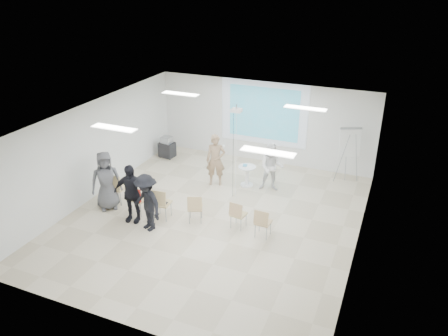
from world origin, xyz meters
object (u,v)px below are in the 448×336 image
at_px(chair_right_far, 262,221).
at_px(audience_mid, 146,199).
at_px(av_cart, 167,148).
at_px(chair_far_left, 117,186).
at_px(chair_left_inner, 161,202).
at_px(audience_left, 131,189).
at_px(chair_left_mid, 137,198).
at_px(flipchart_easel, 350,143).
at_px(player_right, 272,165).
at_px(chair_center, 195,206).
at_px(audience_outer, 106,177).
at_px(pedestal_table, 247,175).
at_px(player_left, 216,157).
at_px(chair_right_inner, 237,213).
at_px(laptop, 162,202).

distance_m(chair_right_far, audience_mid, 3.16).
bearing_deg(av_cart, chair_far_left, -78.60).
bearing_deg(chair_left_inner, audience_left, -159.05).
distance_m(chair_left_mid, chair_right_far, 3.72).
bearing_deg(flipchart_easel, audience_left, -160.49).
relative_size(player_right, chair_center, 2.04).
height_order(chair_far_left, chair_center, chair_far_left).
distance_m(player_right, audience_outer, 5.13).
distance_m(pedestal_table, chair_left_inner, 3.33).
bearing_deg(player_left, chair_right_far, -64.75).
bearing_deg(audience_mid, player_right, 79.16).
distance_m(pedestal_table, chair_left_mid, 3.76).
distance_m(chair_far_left, audience_left, 1.26).
height_order(player_left, chair_far_left, player_left).
bearing_deg(flipchart_easel, pedestal_table, -175.42).
bearing_deg(chair_left_mid, player_left, 72.78).
xyz_separation_m(chair_far_left, chair_left_inner, (1.72, -0.31, -0.01)).
bearing_deg(chair_left_mid, player_right, 52.54).
height_order(chair_left_inner, audience_mid, audience_mid).
xyz_separation_m(chair_right_far, audience_left, (-3.67, -0.59, 0.49)).
xyz_separation_m(audience_mid, audience_outer, (-1.73, 0.55, 0.08)).
bearing_deg(player_right, player_left, 175.98).
bearing_deg(chair_right_far, audience_left, -168.98).
bearing_deg(chair_left_inner, audience_mid, -102.81).
relative_size(chair_left_inner, audience_left, 0.49).
bearing_deg(audience_mid, audience_left, -175.77).
height_order(chair_center, chair_right_far, chair_center).
bearing_deg(chair_far_left, audience_mid, -26.19).
bearing_deg(player_right, audience_mid, -137.98).
xyz_separation_m(pedestal_table, audience_mid, (-1.60, -3.54, 0.54)).
distance_m(player_left, audience_outer, 3.57).
distance_m(chair_far_left, chair_left_mid, 1.00).
bearing_deg(chair_right_inner, chair_left_mid, -165.57).
height_order(player_right, chair_left_inner, player_right).
height_order(player_right, chair_center, player_right).
xyz_separation_m(flipchart_easel, av_cart, (-6.58, -0.52, -1.02)).
distance_m(chair_far_left, flipchart_easel, 7.56).
bearing_deg(flipchart_easel, chair_left_mid, -162.74).
xyz_separation_m(pedestal_table, laptop, (-1.53, -2.86, 0.12)).
bearing_deg(player_left, av_cart, 133.06).
relative_size(chair_far_left, audience_outer, 0.49).
distance_m(chair_far_left, audience_mid, 1.90).
height_order(player_left, chair_center, player_left).
height_order(chair_far_left, audience_mid, audience_mid).
bearing_deg(audience_mid, chair_right_inner, 46.44).
bearing_deg(chair_right_far, av_cart, 144.88).
bearing_deg(laptop, chair_far_left, -11.86).
relative_size(chair_right_inner, chair_right_far, 0.98).
bearing_deg(player_right, laptop, -142.95).
relative_size(chair_right_far, audience_outer, 0.42).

